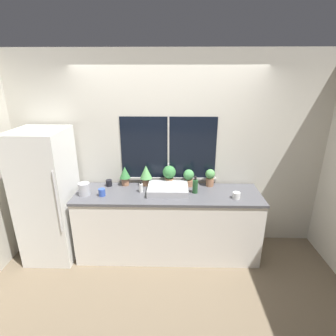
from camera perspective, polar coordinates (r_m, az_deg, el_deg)
ground_plane at (r=3.68m, az=-0.14°, el=-20.71°), size 14.00×14.00×0.00m
wall_back at (r=3.66m, az=0.10°, el=3.29°), size 8.00×0.09×2.70m
wall_left at (r=4.95m, az=-25.79°, el=5.72°), size 0.06×7.00×2.70m
wall_right at (r=4.89m, az=26.73°, el=5.42°), size 0.06×7.00×2.70m
counter at (r=3.67m, az=-0.03°, el=-11.96°), size 2.43×0.67×0.92m
refrigerator at (r=3.80m, az=-24.65°, el=-5.56°), size 0.63×0.70×1.76m
sink at (r=3.46m, az=0.04°, el=-4.57°), size 0.53×0.46×0.33m
potted_plant_far_left at (r=3.68m, az=-9.36°, el=-1.40°), size 0.15×0.15×0.27m
potted_plant_left at (r=3.63m, az=-4.81°, el=-1.19°), size 0.17×0.17×0.29m
potted_plant_center at (r=3.61m, az=0.28°, el=-1.34°), size 0.18×0.18×0.29m
potted_plant_right at (r=3.63m, az=4.52°, el=-2.01°), size 0.15×0.15×0.24m
potted_plant_far_right at (r=3.66m, az=9.14°, el=-1.91°), size 0.13×0.13×0.24m
soap_bottle at (r=3.47m, az=-5.89°, el=-4.27°), size 0.05×0.05×0.15m
bottle_tall at (r=3.44m, az=5.94°, el=-3.91°), size 0.07×0.07×0.23m
mug_black at (r=3.73m, az=-12.73°, el=-3.20°), size 0.08×0.08×0.09m
mug_white at (r=3.40m, az=14.65°, el=-5.80°), size 0.09×0.09×0.08m
mug_blue at (r=3.46m, az=-14.19°, el=-5.15°), size 0.09×0.09×0.10m
kettle at (r=3.53m, az=-17.78°, el=-4.30°), size 0.14×0.14×0.18m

